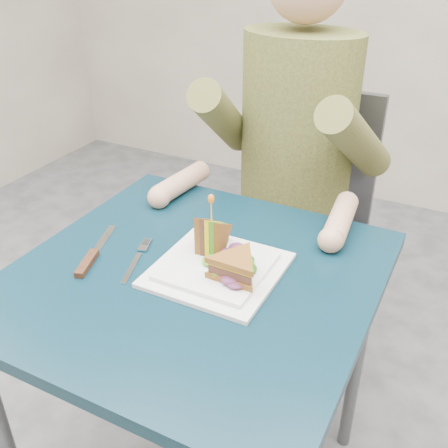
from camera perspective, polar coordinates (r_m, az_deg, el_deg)
The scene contains 12 objects.
table at distance 1.18m, azimuth -3.21°, elevation -8.46°, with size 0.75×0.75×0.73m.
chair at distance 1.78m, azimuth 8.34°, elevation 1.52°, with size 0.42×0.40×0.93m.
diner at distance 1.53m, azimuth 7.92°, elevation 12.06°, with size 0.54×0.59×0.74m.
plate at distance 1.12m, azimuth -0.71°, elevation -4.84°, with size 0.26×0.26×0.02m.
sandwich_flat at distance 1.06m, azimuth 1.27°, elevation -4.71°, with size 0.13×0.13×0.05m.
sandwich_upright at distance 1.15m, azimuth -1.35°, elevation -1.35°, with size 0.08×0.13×0.13m.
fork at distance 1.17m, azimuth -9.58°, elevation -3.96°, with size 0.07×0.18×0.01m.
knife at distance 1.20m, azimuth -14.35°, elevation -3.67°, with size 0.09×0.22×0.02m.
toothpick at distance 1.11m, azimuth -1.39°, elevation 1.46°, with size 0.00×0.00×0.06m, color tan.
toothpick_frill at distance 1.10m, azimuth -1.41°, elevation 2.74°, with size 0.01×0.01×0.02m, color orange.
lettuce_spill at distance 1.12m, azimuth -0.25°, elevation -3.76°, with size 0.15×0.13×0.02m, color #337A14, non-canonical shape.
onion_ring at distance 1.11m, azimuth 0.09°, elevation -3.80°, with size 0.04×0.04×0.01m, color #9E4C7A.
Camera 1 is at (0.48, -0.79, 1.38)m, focal length 42.00 mm.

